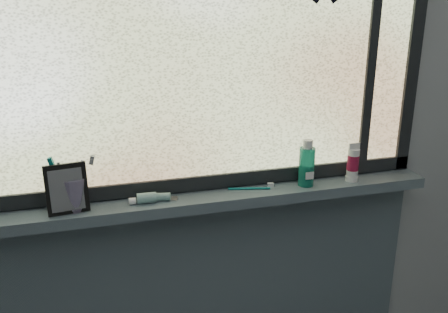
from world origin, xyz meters
name	(u,v)px	position (x,y,z in m)	size (l,w,h in m)	color
wall_back	(209,125)	(0.00, 1.30, 1.25)	(3.00, 0.01, 2.50)	#9EA3A8
windowsill	(214,199)	(0.00, 1.23, 1.00)	(1.62, 0.14, 0.04)	#4B5A64
sill_apron	(212,311)	(0.00, 1.29, 0.49)	(1.62, 0.02, 0.98)	#4B5A64
window_pane	(209,45)	(0.00, 1.28, 1.53)	(1.50, 0.01, 1.00)	silver
frame_bottom	(211,181)	(0.00, 1.28, 1.05)	(1.60, 0.03, 0.05)	black
frame_right	(415,38)	(0.78, 1.28, 1.53)	(0.05, 0.03, 1.10)	black
frame_mullion	(372,40)	(0.60, 1.28, 1.53)	(0.04, 0.03, 1.00)	black
vanity_mirror	(67,189)	(-0.49, 1.21, 1.10)	(0.13, 0.07, 0.16)	black
toothpaste_tube	(153,197)	(-0.22, 1.22, 1.04)	(0.20, 0.04, 0.04)	silver
toothbrush_cup	(74,193)	(-0.47, 1.23, 1.07)	(0.08, 0.08, 0.11)	#B5A3D8
toothbrush_lying	(249,188)	(0.13, 1.23, 1.03)	(0.19, 0.02, 0.01)	#0B6B6B
mouthwash_bottle	(307,163)	(0.34, 1.22, 1.11)	(0.06, 0.06, 0.14)	#1C9178
cream_tube	(353,161)	(0.53, 1.21, 1.10)	(0.04, 0.04, 0.11)	silver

